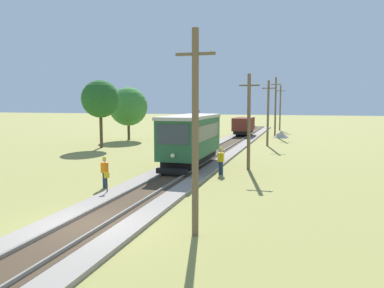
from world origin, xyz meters
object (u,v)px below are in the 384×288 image
utility_pole_foreground (195,132)px  trackside_signal_marker (107,182)px  utility_pole_mid (268,112)px  gravel_pile (281,134)px  red_tram (191,138)px  second_worker (221,160)px  tree_left_near (128,107)px  utility_pole_near_tram (249,121)px  track_worker (105,171)px  utility_pole_distant (280,108)px  utility_pole_far (275,106)px  freight_car (244,126)px  tree_right_near (100,99)px

utility_pole_foreground → trackside_signal_marker: utility_pole_foreground is taller
utility_pole_mid → gravel_pile: 10.43m
red_tram → second_worker: 3.38m
gravel_pile → tree_left_near: size_ratio=0.32×
utility_pole_near_tram → second_worker: utility_pole_near_tram is taller
tree_left_near → red_tram: bearing=-53.0°
trackside_signal_marker → second_worker: second_worker is taller
utility_pole_mid → tree_left_near: bearing=174.5°
track_worker → tree_left_near: (-10.45, 25.07, 3.20)m
red_tram → tree_left_near: size_ratio=1.30×
second_worker → utility_pole_distant: bearing=-176.5°
utility_pole_foreground → utility_pole_far: 40.97m
utility_pole_foreground → second_worker: 12.04m
utility_pole_near_tram → utility_pole_far: (0.00, 27.05, 0.70)m
utility_pole_near_tram → trackside_signal_marker: size_ratio=5.68×
utility_pole_foreground → utility_pole_distant: bearing=90.0°
red_tram → trackside_signal_marker: size_ratio=7.24×
red_tram → gravel_pile: (5.01, 25.77, -1.72)m
tree_left_near → gravel_pile: bearing=24.3°
red_tram → utility_pole_distant: size_ratio=1.14×
second_worker → red_tram: bearing=-119.3°
tree_left_near → second_worker: bearing=-50.7°
red_tram → utility_pole_mid: size_ratio=1.21×
track_worker → tree_left_near: bearing=-135.4°
trackside_signal_marker → utility_pole_far: bearing=80.8°
utility_pole_foreground → track_worker: 9.44m
utility_pole_far → second_worker: (-1.49, -29.34, -3.16)m
utility_pole_mid → tree_left_near: size_ratio=1.08×
utility_pole_near_tram → utility_pole_distant: size_ratio=0.90×
utility_pole_distant → utility_pole_near_tram: bearing=-90.0°
gravel_pile → track_worker: (-7.78, -33.31, 0.51)m
utility_pole_foreground → utility_pole_near_tram: 13.92m
utility_pole_far → tree_left_near: 19.98m
red_tram → freight_car: red_tram is taller
utility_pole_far → utility_pole_distant: 11.63m
red_tram → utility_pole_foreground: bearing=-73.1°
utility_pole_distant → track_worker: 47.29m
utility_pole_distant → tree_left_near: bearing=-128.6°
trackside_signal_marker → tree_left_near: 29.05m
track_worker → utility_pole_near_tram: bearing=161.5°
freight_car → utility_pole_distant: (4.08, 13.52, 2.27)m
track_worker → utility_pole_foreground: bearing=71.3°
utility_pole_distant → utility_pole_foreground: bearing=-90.0°
utility_pole_far → tree_right_near: utility_pole_far is taller
utility_pole_distant → tree_right_near: (-16.55, -29.80, 1.22)m
freight_car → second_worker: freight_car is taller
utility_pole_distant → tree_left_near: utility_pole_distant is taller
utility_pole_near_tram → gravel_pile: 25.48m
red_tram → tree_right_near: tree_right_near is taller
track_worker → second_worker: same height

